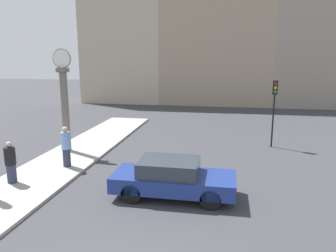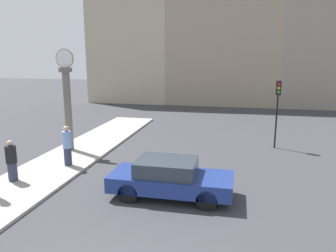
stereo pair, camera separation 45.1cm
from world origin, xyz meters
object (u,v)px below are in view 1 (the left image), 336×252
Objects in this scene: pedestrian_blue_stripe at (66,147)px; sedan_car at (173,178)px; traffic_light_far at (274,100)px; street_clock at (65,103)px; pedestrian_black_jacket at (11,163)px.

sedan_car is at bearing -21.82° from pedestrian_blue_stripe.
street_clock reaches higher than traffic_light_far.
street_clock is at bearing 89.69° from pedestrian_black_jacket.
traffic_light_far is 13.22m from pedestrian_black_jacket.
pedestrian_black_jacket is (-0.02, -4.53, -1.69)m from street_clock.
sedan_car is at bearing -34.90° from street_clock.
pedestrian_blue_stripe reaches higher than sedan_car.
pedestrian_blue_stripe is at bearing -150.35° from traffic_light_far.
pedestrian_blue_stripe is (1.18, -2.35, -1.60)m from street_clock.
pedestrian_black_jacket is at bearing -118.85° from pedestrian_blue_stripe.
street_clock is 3.14× the size of pedestrian_black_jacket.
sedan_car is 7.96m from street_clock.
pedestrian_black_jacket is (-10.69, -7.58, -1.71)m from traffic_light_far.
sedan_car is 2.39× the size of pedestrian_blue_stripe.
sedan_car is 6.37m from pedestrian_black_jacket.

